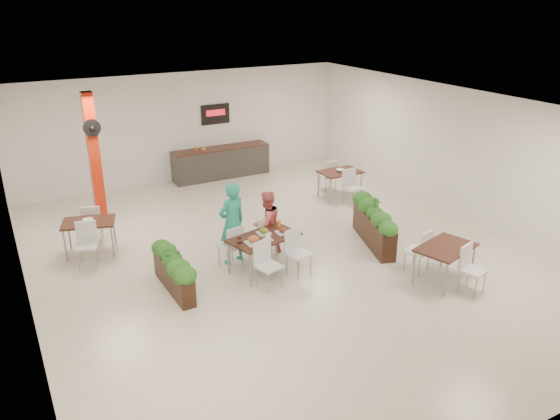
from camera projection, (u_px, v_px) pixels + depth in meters
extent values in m
plane|color=beige|center=(282.00, 255.00, 11.81)|extent=(12.00, 12.00, 0.00)
cube|color=white|center=(184.00, 127.00, 16.11)|extent=(10.00, 0.10, 3.20)
cube|color=white|center=(532.00, 333.00, 6.33)|extent=(10.00, 0.10, 3.20)
cube|color=white|center=(17.00, 233.00, 8.99)|extent=(0.10, 12.00, 3.20)
cube|color=white|center=(459.00, 154.00, 13.46)|extent=(0.10, 12.00, 3.20)
cube|color=white|center=(282.00, 108.00, 10.63)|extent=(10.00, 12.00, 0.04)
cube|color=#B0220B|center=(95.00, 159.00, 12.98)|extent=(0.25, 0.25, 3.20)
cylinder|color=black|center=(92.00, 128.00, 12.54)|extent=(0.40, 0.06, 0.40)
sphere|color=black|center=(92.00, 128.00, 12.50)|extent=(0.12, 0.12, 0.12)
cube|color=#2E2B29|center=(221.00, 163.00, 16.70)|extent=(3.00, 0.60, 0.90)
cube|color=black|center=(221.00, 148.00, 16.52)|extent=(3.00, 0.62, 0.04)
cube|color=black|center=(215.00, 114.00, 16.42)|extent=(0.90, 0.04, 0.60)
cube|color=red|center=(216.00, 113.00, 16.37)|extent=(0.60, 0.02, 0.18)
imported|color=#A54B1B|center=(196.00, 148.00, 16.12)|extent=(0.09, 0.09, 0.19)
imported|color=#B58C2D|center=(204.00, 147.00, 16.24)|extent=(0.13, 0.13, 0.17)
cube|color=black|center=(264.00, 237.00, 10.91)|extent=(1.55, 1.11, 0.04)
cylinder|color=gray|center=(250.00, 270.00, 10.41)|extent=(0.04, 0.04, 0.71)
cylinder|color=gray|center=(298.00, 250.00, 11.21)|extent=(0.04, 0.04, 0.71)
cylinder|color=gray|center=(229.00, 258.00, 10.88)|extent=(0.04, 0.04, 0.71)
cylinder|color=gray|center=(276.00, 240.00, 11.68)|extent=(0.04, 0.04, 0.71)
cube|color=white|center=(230.00, 246.00, 11.17)|extent=(0.51, 0.51, 0.05)
cube|color=white|center=(236.00, 238.00, 10.95)|extent=(0.42, 0.14, 0.45)
cylinder|color=gray|center=(232.00, 252.00, 11.48)|extent=(0.02, 0.02, 0.43)
cylinder|color=gray|center=(219.00, 256.00, 11.27)|extent=(0.02, 0.02, 0.43)
cylinder|color=gray|center=(242.00, 257.00, 11.25)|extent=(0.02, 0.02, 0.43)
cylinder|color=gray|center=(229.00, 262.00, 11.04)|extent=(0.02, 0.02, 0.43)
cube|color=white|center=(260.00, 235.00, 11.67)|extent=(0.51, 0.51, 0.05)
cube|color=white|center=(266.00, 227.00, 11.45)|extent=(0.42, 0.14, 0.45)
cylinder|color=gray|center=(261.00, 241.00, 11.98)|extent=(0.02, 0.02, 0.43)
cylinder|color=gray|center=(249.00, 245.00, 11.77)|extent=(0.02, 0.02, 0.43)
cylinder|color=gray|center=(271.00, 246.00, 11.75)|extent=(0.02, 0.02, 0.43)
cylinder|color=gray|center=(259.00, 250.00, 11.54)|extent=(0.02, 0.02, 0.43)
cube|color=white|center=(269.00, 266.00, 10.35)|extent=(0.51, 0.51, 0.05)
cube|color=white|center=(262.00, 251.00, 10.39)|extent=(0.42, 0.14, 0.45)
cylinder|color=gray|center=(268.00, 283.00, 10.21)|extent=(0.02, 0.02, 0.43)
cylinder|color=gray|center=(281.00, 278.00, 10.43)|extent=(0.02, 0.02, 0.43)
cylinder|color=gray|center=(256.00, 277.00, 10.45)|extent=(0.02, 0.02, 0.43)
cylinder|color=gray|center=(270.00, 271.00, 10.66)|extent=(0.02, 0.02, 0.43)
cube|color=white|center=(299.00, 254.00, 10.85)|extent=(0.51, 0.51, 0.05)
cube|color=white|center=(292.00, 239.00, 10.89)|extent=(0.42, 0.14, 0.45)
cylinder|color=gray|center=(299.00, 270.00, 10.71)|extent=(0.02, 0.02, 0.43)
cylinder|color=gray|center=(311.00, 265.00, 10.93)|extent=(0.02, 0.02, 0.43)
cylinder|color=gray|center=(287.00, 264.00, 10.95)|extent=(0.02, 0.02, 0.43)
cylinder|color=gray|center=(299.00, 259.00, 11.16)|extent=(0.02, 0.02, 0.43)
cube|color=white|center=(254.00, 243.00, 10.61)|extent=(0.36, 0.36, 0.01)
ellipsoid|color=brown|center=(254.00, 239.00, 10.58)|extent=(0.22, 0.22, 0.13)
cube|color=white|center=(264.00, 233.00, 11.04)|extent=(0.31, 0.31, 0.01)
ellipsoid|color=#C47C22|center=(264.00, 230.00, 11.02)|extent=(0.18, 0.18, 0.11)
cube|color=white|center=(283.00, 232.00, 11.07)|extent=(0.31, 0.31, 0.01)
ellipsoid|color=#461B0E|center=(283.00, 230.00, 11.05)|extent=(0.16, 0.16, 0.10)
cube|color=white|center=(268.00, 240.00, 10.74)|extent=(0.22, 0.22, 0.01)
ellipsoid|color=white|center=(268.00, 238.00, 10.73)|extent=(0.12, 0.12, 0.07)
cylinder|color=orange|center=(279.00, 224.00, 11.32)|extent=(0.07, 0.07, 0.15)
imported|color=#503522|center=(239.00, 241.00, 10.61)|extent=(0.12, 0.12, 0.10)
imported|color=teal|center=(232.00, 223.00, 11.20)|extent=(0.72, 0.56, 1.76)
imported|color=#E46565|center=(267.00, 223.00, 11.62)|extent=(0.80, 0.69, 1.43)
cube|color=black|center=(174.00, 277.00, 10.32)|extent=(0.30, 1.61, 0.54)
ellipsoid|color=#285F1B|center=(185.00, 274.00, 9.65)|extent=(0.40, 0.40, 0.32)
ellipsoid|color=#285F1B|center=(178.00, 266.00, 9.91)|extent=(0.40, 0.40, 0.32)
ellipsoid|color=#285F1B|center=(172.00, 259.00, 10.18)|extent=(0.40, 0.40, 0.32)
ellipsoid|color=#285F1B|center=(167.00, 252.00, 10.44)|extent=(0.40, 0.40, 0.32)
ellipsoid|color=#285F1B|center=(161.00, 246.00, 10.70)|extent=(0.40, 0.40, 0.32)
imported|color=#285F1B|center=(172.00, 257.00, 10.16)|extent=(0.31, 0.27, 0.35)
cube|color=black|center=(374.00, 230.00, 12.23)|extent=(0.94, 1.99, 0.66)
ellipsoid|color=#285F1B|center=(389.00, 226.00, 11.30)|extent=(0.40, 0.40, 0.32)
ellipsoid|color=#285F1B|center=(381.00, 219.00, 11.68)|extent=(0.40, 0.40, 0.32)
ellipsoid|color=#285F1B|center=(375.00, 211.00, 12.07)|extent=(0.40, 0.40, 0.32)
ellipsoid|color=#285F1B|center=(369.00, 205.00, 12.45)|extent=(0.40, 0.40, 0.32)
ellipsoid|color=#285F1B|center=(363.00, 198.00, 12.84)|extent=(0.40, 0.40, 0.32)
imported|color=#285F1B|center=(375.00, 207.00, 12.03)|extent=(0.24, 0.24, 0.43)
cube|color=black|center=(88.00, 222.00, 11.64)|extent=(1.24, 1.00, 0.04)
cylinder|color=gray|center=(65.00, 246.00, 11.41)|extent=(0.04, 0.04, 0.71)
cylinder|color=gray|center=(113.00, 242.00, 11.60)|extent=(0.04, 0.04, 0.71)
cylinder|color=gray|center=(69.00, 235.00, 11.95)|extent=(0.04, 0.04, 0.71)
cylinder|color=gray|center=(114.00, 231.00, 12.14)|extent=(0.04, 0.04, 0.71)
cube|color=white|center=(93.00, 224.00, 12.29)|extent=(0.52, 0.52, 0.05)
cube|color=white|center=(91.00, 216.00, 12.02)|extent=(0.41, 0.16, 0.45)
cylinder|color=gray|center=(103.00, 229.00, 12.56)|extent=(0.02, 0.02, 0.43)
cylinder|color=gray|center=(87.00, 231.00, 12.49)|extent=(0.02, 0.02, 0.43)
cylinder|color=gray|center=(101.00, 235.00, 12.25)|extent=(0.02, 0.02, 0.43)
cylinder|color=gray|center=(85.00, 237.00, 12.18)|extent=(0.02, 0.02, 0.43)
cube|color=white|center=(87.00, 246.00, 11.19)|extent=(0.52, 0.52, 0.05)
cube|color=white|center=(86.00, 231.00, 11.27)|extent=(0.41, 0.16, 0.45)
cylinder|color=gray|center=(79.00, 261.00, 11.09)|extent=(0.02, 0.02, 0.43)
cylinder|color=gray|center=(96.00, 259.00, 11.16)|extent=(0.02, 0.02, 0.43)
cylinder|color=gray|center=(81.00, 253.00, 11.40)|extent=(0.02, 0.02, 0.43)
cylinder|color=gray|center=(98.00, 252.00, 11.47)|extent=(0.02, 0.02, 0.43)
imported|color=white|center=(88.00, 220.00, 11.62)|extent=(0.22, 0.22, 0.05)
cube|color=black|center=(340.00, 172.00, 14.94)|extent=(1.12, 0.75, 0.04)
cylinder|color=gray|center=(331.00, 191.00, 14.60)|extent=(0.04, 0.04, 0.71)
cylinder|color=gray|center=(361.00, 185.00, 15.04)|extent=(0.04, 0.04, 0.71)
cylinder|color=gray|center=(318.00, 184.00, 15.11)|extent=(0.04, 0.04, 0.71)
cylinder|color=gray|center=(348.00, 179.00, 15.55)|extent=(0.04, 0.04, 0.71)
cube|color=white|center=(328.00, 176.00, 15.53)|extent=(0.42, 0.42, 0.05)
cube|color=white|center=(332.00, 169.00, 15.28)|extent=(0.42, 0.04, 0.45)
cylinder|color=gray|center=(329.00, 181.00, 15.83)|extent=(0.02, 0.02, 0.43)
cylinder|color=gray|center=(319.00, 183.00, 15.68)|extent=(0.02, 0.02, 0.43)
cylinder|color=gray|center=(336.00, 184.00, 15.56)|extent=(0.02, 0.02, 0.43)
cylinder|color=gray|center=(326.00, 186.00, 15.40)|extent=(0.02, 0.02, 0.43)
cube|color=white|center=(352.00, 188.00, 14.55)|extent=(0.42, 0.42, 0.05)
cube|color=white|center=(349.00, 177.00, 14.62)|extent=(0.42, 0.04, 0.45)
cylinder|color=gray|center=(350.00, 199.00, 14.42)|extent=(0.02, 0.02, 0.43)
cylinder|color=gray|center=(361.00, 197.00, 14.57)|extent=(0.02, 0.02, 0.43)
cylinder|color=gray|center=(343.00, 195.00, 14.70)|extent=(0.02, 0.02, 0.43)
cylinder|color=gray|center=(353.00, 193.00, 14.85)|extent=(0.02, 0.02, 0.43)
imported|color=white|center=(340.00, 170.00, 14.92)|extent=(0.22, 0.22, 0.05)
cube|color=black|center=(446.00, 247.00, 10.48)|extent=(1.36, 1.09, 0.04)
cylinder|color=gray|center=(446.00, 280.00, 10.04)|extent=(0.04, 0.04, 0.71)
cylinder|color=gray|center=(473.00, 262.00, 10.74)|extent=(0.04, 0.04, 0.71)
cylinder|color=gray|center=(414.00, 268.00, 10.48)|extent=(0.04, 0.04, 0.71)
cylinder|color=gray|center=(442.00, 251.00, 11.18)|extent=(0.04, 0.04, 0.71)
cube|color=white|center=(417.00, 251.00, 10.97)|extent=(0.52, 0.52, 0.05)
cube|color=white|center=(427.00, 242.00, 10.76)|extent=(0.41, 0.16, 0.45)
cylinder|color=gray|center=(414.00, 256.00, 11.28)|extent=(0.02, 0.02, 0.43)
cylinder|color=gray|center=(404.00, 261.00, 11.06)|extent=(0.02, 0.02, 0.43)
cylinder|color=gray|center=(428.00, 261.00, 11.06)|extent=(0.02, 0.02, 0.43)
cylinder|color=gray|center=(419.00, 267.00, 10.84)|extent=(0.02, 0.02, 0.43)
cube|color=white|center=(473.00, 271.00, 10.18)|extent=(0.52, 0.52, 0.05)
cube|color=white|center=(466.00, 256.00, 10.22)|extent=(0.41, 0.16, 0.45)
cylinder|color=gray|center=(476.00, 288.00, 10.05)|extent=(0.02, 0.02, 0.43)
cylinder|color=gray|center=(484.00, 282.00, 10.27)|extent=(0.02, 0.02, 0.43)
cylinder|color=gray|center=(459.00, 282.00, 10.27)|extent=(0.02, 0.02, 0.43)
cylinder|color=gray|center=(468.00, 276.00, 10.49)|extent=(0.02, 0.02, 0.43)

